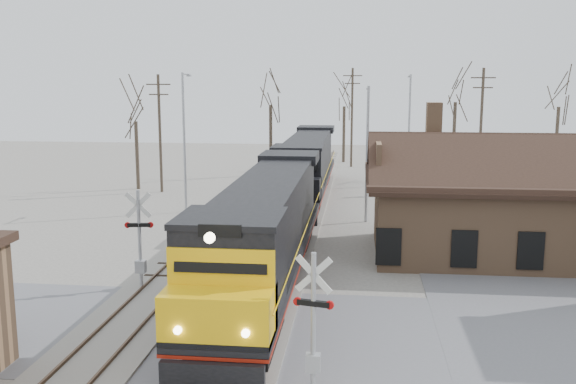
{
  "coord_description": "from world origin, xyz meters",
  "views": [
    {
      "loc": [
        4.06,
        -21.79,
        9.05
      ],
      "look_at": [
        0.6,
        9.0,
        3.66
      ],
      "focal_mm": 40.0,
      "sensor_mm": 36.0,
      "label": 1
    }
  ],
  "objects": [
    {
      "name": "ground",
      "position": [
        0.0,
        0.0,
        0.0
      ],
      "size": [
        140.0,
        140.0,
        0.0
      ],
      "primitive_type": "plane",
      "color": "#A39E93",
      "rests_on": "ground"
    },
    {
      "name": "road",
      "position": [
        0.0,
        0.0,
        0.01
      ],
      "size": [
        60.0,
        9.0,
        0.03
      ],
      "primitive_type": "cube",
      "color": "slate",
      "rests_on": "ground"
    },
    {
      "name": "track_main",
      "position": [
        0.0,
        15.0,
        0.07
      ],
      "size": [
        3.4,
        90.0,
        0.24
      ],
      "color": "#A39E93",
      "rests_on": "ground"
    },
    {
      "name": "track_siding",
      "position": [
        -4.5,
        15.0,
        0.07
      ],
      "size": [
        3.4,
        90.0,
        0.24
      ],
      "color": "#A39E93",
      "rests_on": "ground"
    },
    {
      "name": "depot",
      "position": [
        11.99,
        12.0,
        2.41
      ],
      "size": [
        15.2,
        9.31,
        7.9
      ],
      "color": "#916A4B",
      "rests_on": "ground"
    },
    {
      "name": "locomotive_lead",
      "position": [
        0.0,
        5.21,
        2.57
      ],
      "size": [
        3.28,
        21.98,
        4.88
      ],
      "color": "black",
      "rests_on": "ground"
    },
    {
      "name": "locomotive_trailing",
      "position": [
        0.0,
        27.46,
        2.57
      ],
      "size": [
        3.28,
        21.98,
        4.62
      ],
      "color": "black",
      "rests_on": "ground"
    },
    {
      "name": "crossbuck_near",
      "position": [
        2.83,
        -4.32,
        1.99
      ],
      "size": [
        1.2,
        0.35,
        4.27
      ],
      "rotation": [
        0.0,
        0.0,
        -0.22
      ],
      "color": "#A5A8AD",
      "rests_on": "ground"
    },
    {
      "name": "crossbuck_far",
      "position": [
        -5.42,
        4.5,
        2.04
      ],
      "size": [
        1.25,
        0.33,
        4.41
      ],
      "rotation": [
        0.0,
        0.0,
        3.29
      ],
      "color": "#A5A8AD",
      "rests_on": "ground"
    },
    {
      "name": "streetlight_a",
      "position": [
        -7.91,
        21.09,
        5.34
      ],
      "size": [
        0.25,
        2.04,
        9.59
      ],
      "color": "#A5A8AD",
      "rests_on": "ground"
    },
    {
      "name": "streetlight_b",
      "position": [
        4.54,
        19.36,
        4.9
      ],
      "size": [
        0.25,
        2.04,
        8.73
      ],
      "color": "#A5A8AD",
      "rests_on": "ground"
    },
    {
      "name": "streetlight_c",
      "position": [
        8.28,
        35.01,
        5.33
      ],
      "size": [
        0.25,
        2.04,
        9.58
      ],
      "color": "#A5A8AD",
      "rests_on": "ground"
    },
    {
      "name": "utility_pole_a",
      "position": [
        -12.1,
        28.77,
        5.0
      ],
      "size": [
        2.0,
        0.24,
        9.55
      ],
      "color": "#382D23",
      "rests_on": "ground"
    },
    {
      "name": "utility_pole_b",
      "position": [
        3.17,
        46.24,
        5.41
      ],
      "size": [
        2.0,
        0.24,
        10.36
      ],
      "color": "#382D23",
      "rests_on": "ground"
    },
    {
      "name": "utility_pole_c",
      "position": [
        13.98,
        32.76,
        5.27
      ],
      "size": [
        2.0,
        0.24,
        10.08
      ],
      "color": "#382D23",
      "rests_on": "ground"
    },
    {
      "name": "tree_a",
      "position": [
        -14.55,
        30.03,
        6.63
      ],
      "size": [
        3.8,
        3.8,
        9.32
      ],
      "color": "#382D23",
      "rests_on": "ground"
    },
    {
      "name": "tree_b",
      "position": [
        -4.48,
        39.2,
        7.87
      ],
      "size": [
        4.51,
        4.51,
        11.05
      ],
      "color": "#382D23",
      "rests_on": "ground"
    },
    {
      "name": "tree_c",
      "position": [
        2.25,
        50.24,
        7.24
      ],
      "size": [
        4.15,
        4.15,
        10.17
      ],
      "color": "#382D23",
      "rests_on": "ground"
    },
    {
      "name": "tree_d",
      "position": [
        12.79,
        39.54,
        8.25
      ],
      "size": [
        4.73,
        4.73,
        11.58
      ],
      "color": "#382D23",
      "rests_on": "ground"
    },
    {
      "name": "tree_e",
      "position": [
        22.07,
        39.63,
        7.78
      ],
      "size": [
        4.46,
        4.46,
        10.93
      ],
      "color": "#382D23",
      "rests_on": "ground"
    }
  ]
}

